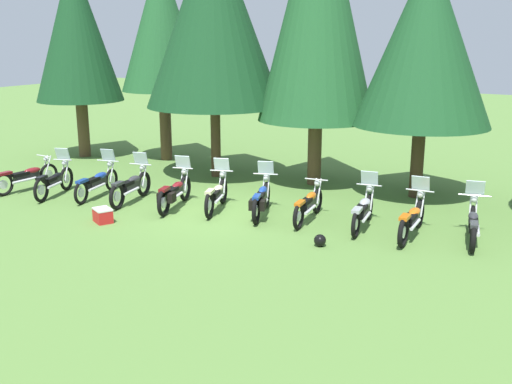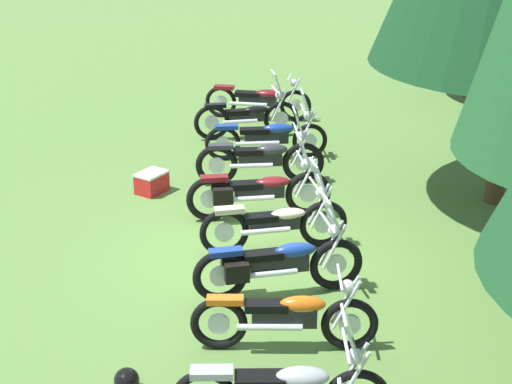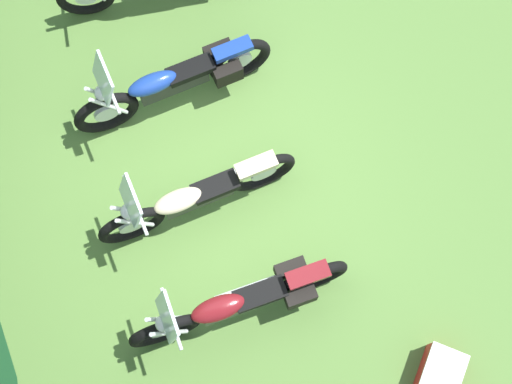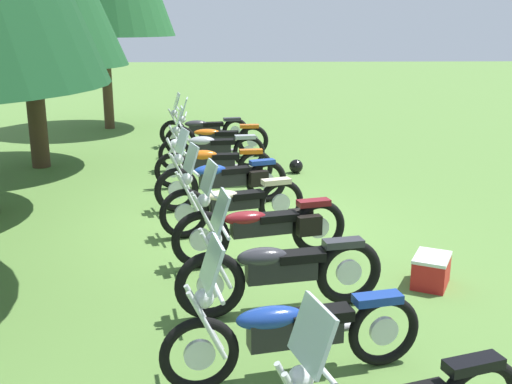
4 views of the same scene
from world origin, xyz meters
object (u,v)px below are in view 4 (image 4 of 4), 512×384
at_px(motorcycle_5, 232,202).
at_px(motorcycle_9, 215,137).
at_px(motorcycle_3, 279,270).
at_px(motorcycle_7, 213,164).
at_px(motorcycle_2, 290,330).
at_px(motorcycle_4, 263,226).
at_px(dropped_helmet, 296,166).
at_px(motorcycle_6, 224,179).
at_px(motorcycle_8, 210,147).
at_px(motorcycle_10, 203,128).
at_px(picnic_cooler, 431,270).

xyz_separation_m(motorcycle_5, motorcycle_9, (5.37, 0.39, -0.01)).
relative_size(motorcycle_3, motorcycle_7, 1.01).
height_order(motorcycle_2, motorcycle_4, motorcycle_4).
bearing_deg(dropped_helmet, motorcycle_4, 169.24).
relative_size(motorcycle_3, motorcycle_4, 0.98).
bearing_deg(motorcycle_3, motorcycle_6, -91.85).
xyz_separation_m(motorcycle_3, motorcycle_4, (1.49, 0.09, -0.01)).
xyz_separation_m(motorcycle_9, dropped_helmet, (-1.68, -1.72, -0.32)).
relative_size(motorcycle_8, motorcycle_10, 1.01).
height_order(motorcycle_8, motorcycle_9, motorcycle_9).
xyz_separation_m(motorcycle_3, motorcycle_7, (5.28, 0.87, -0.04)).
distance_m(motorcycle_6, motorcycle_7, 1.32).
height_order(motorcycle_8, motorcycle_10, motorcycle_8).
bearing_deg(picnic_cooler, motorcycle_10, 19.70).
bearing_deg(motorcycle_6, motorcycle_7, -98.91).
xyz_separation_m(motorcycle_10, picnic_cooler, (-8.74, -3.13, -0.25)).
distance_m(motorcycle_8, motorcycle_9, 1.27).
bearing_deg(motorcycle_6, motorcycle_8, -101.92).
bearing_deg(dropped_helmet, motorcycle_6, 147.99).
distance_m(motorcycle_3, motorcycle_5, 2.69).
height_order(motorcycle_2, motorcycle_10, motorcycle_2).
xyz_separation_m(motorcycle_4, motorcycle_5, (1.15, 0.41, -0.01)).
xyz_separation_m(motorcycle_8, motorcycle_9, (1.27, -0.07, -0.01)).
xyz_separation_m(motorcycle_6, motorcycle_9, (4.03, 0.25, -0.02)).
height_order(motorcycle_4, picnic_cooler, motorcycle_4).
bearing_deg(motorcycle_8, motorcycle_2, 89.67).
distance_m(motorcycle_6, motorcycle_9, 4.04).
bearing_deg(motorcycle_4, motorcycle_2, 77.25).
bearing_deg(motorcycle_7, motorcycle_10, -90.68).
xyz_separation_m(motorcycle_5, motorcycle_6, (1.34, 0.14, 0.01)).
height_order(motorcycle_8, picnic_cooler, motorcycle_8).
distance_m(motorcycle_7, motorcycle_10, 4.10).
bearing_deg(motorcycle_3, picnic_cooler, -172.85).
height_order(motorcycle_5, picnic_cooler, motorcycle_5).
bearing_deg(motorcycle_3, motorcycle_8, -92.85).
bearing_deg(motorcycle_3, dropped_helmet, -108.48).
relative_size(motorcycle_2, motorcycle_5, 1.08).
height_order(motorcycle_4, motorcycle_6, motorcycle_4).
bearing_deg(motorcycle_7, motorcycle_4, 95.53).
xyz_separation_m(motorcycle_2, motorcycle_8, (8.05, 0.98, 0.00)).
height_order(motorcycle_5, motorcycle_8, motorcycle_5).
bearing_deg(motorcycle_6, motorcycle_3, 80.51).
bearing_deg(motorcycle_6, motorcycle_2, 78.38).
relative_size(motorcycle_6, motorcycle_7, 1.00).
bearing_deg(motorcycle_4, picnic_cooler, 141.32).
distance_m(motorcycle_2, dropped_helmet, 7.69).
distance_m(motorcycle_2, motorcycle_9, 9.36).
distance_m(motorcycle_2, picnic_cooler, 2.70).
relative_size(motorcycle_5, motorcycle_9, 0.90).
bearing_deg(motorcycle_10, picnic_cooler, 99.20).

